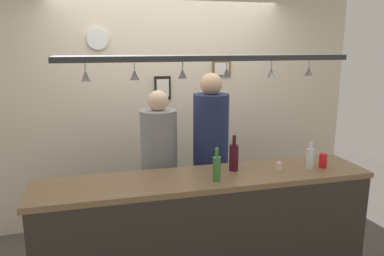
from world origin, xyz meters
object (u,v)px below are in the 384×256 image
(person_right_navy_shirt, at_px, (211,146))
(bottle_wine_dark_red, at_px, (234,157))
(person_left_grey_shirt, at_px, (159,159))
(cupcake, at_px, (279,166))
(bottle_beer_green_import, at_px, (217,168))
(drink_can, at_px, (323,160))
(picture_frame_upper_small, at_px, (221,69))
(picture_frame_crest, at_px, (163,88))
(bottle_soda_clear, at_px, (310,158))
(wall_clock, at_px, (98,39))

(person_right_navy_shirt, bearing_deg, bottle_wine_dark_red, -87.16)
(person_left_grey_shirt, height_order, cupcake, person_left_grey_shirt)
(person_left_grey_shirt, distance_m, bottle_beer_green_import, 0.82)
(person_right_navy_shirt, xyz_separation_m, bottle_beer_green_import, (-0.19, -0.74, 0.04))
(bottle_wine_dark_red, distance_m, bottle_beer_green_import, 0.29)
(person_right_navy_shirt, relative_size, drink_can, 14.57)
(drink_can, relative_size, picture_frame_upper_small, 0.55)
(bottle_beer_green_import, distance_m, picture_frame_crest, 1.59)
(bottle_beer_green_import, relative_size, picture_frame_upper_small, 1.18)
(cupcake, height_order, picture_frame_crest, picture_frame_crest)
(bottle_soda_clear, relative_size, cupcake, 2.95)
(person_right_navy_shirt, xyz_separation_m, picture_frame_upper_small, (0.37, 0.78, 0.68))
(person_left_grey_shirt, distance_m, picture_frame_upper_small, 1.41)
(picture_frame_upper_small, bearing_deg, bottle_beer_green_import, -110.09)
(cupcake, bearing_deg, bottle_wine_dark_red, 165.59)
(person_left_grey_shirt, bearing_deg, bottle_wine_dark_red, -45.75)
(bottle_beer_green_import, distance_m, wall_clock, 1.98)
(bottle_soda_clear, bearing_deg, person_left_grey_shirt, 150.68)
(bottle_wine_dark_red, bearing_deg, wall_clock, 127.75)
(bottle_soda_clear, xyz_separation_m, cupcake, (-0.27, 0.02, -0.06))
(drink_can, bearing_deg, wall_clock, 141.01)
(person_right_navy_shirt, xyz_separation_m, bottle_soda_clear, (0.67, -0.66, 0.02))
(picture_frame_crest, bearing_deg, picture_frame_upper_small, 0.00)
(picture_frame_upper_small, distance_m, picture_frame_crest, 0.72)
(person_left_grey_shirt, height_order, person_right_navy_shirt, person_right_navy_shirt)
(person_right_navy_shirt, distance_m, picture_frame_upper_small, 1.10)
(bottle_beer_green_import, bearing_deg, person_right_navy_shirt, 75.80)
(picture_frame_upper_small, xyz_separation_m, picture_frame_crest, (-0.69, 0.00, -0.20))
(bottle_beer_green_import, relative_size, drink_can, 2.13)
(person_right_navy_shirt, relative_size, bottle_soda_clear, 7.73)
(person_right_navy_shirt, bearing_deg, picture_frame_upper_small, 64.69)
(picture_frame_upper_small, bearing_deg, cupcake, -88.98)
(person_left_grey_shirt, bearing_deg, drink_can, -27.38)
(bottle_wine_dark_red, relative_size, bottle_soda_clear, 1.30)
(bottle_beer_green_import, distance_m, drink_can, 0.98)
(bottle_wine_dark_red, xyz_separation_m, wall_clock, (-1.02, 1.32, 0.96))
(person_right_navy_shirt, xyz_separation_m, bottle_wine_dark_red, (0.03, -0.55, 0.05))
(person_left_grey_shirt, bearing_deg, picture_frame_crest, 76.61)
(cupcake, xyz_separation_m, picture_frame_crest, (-0.71, 1.42, 0.51))
(picture_frame_upper_small, bearing_deg, bottle_wine_dark_red, -104.45)
(bottle_beer_green_import, bearing_deg, bottle_wine_dark_red, 42.35)
(drink_can, distance_m, cupcake, 0.40)
(bottle_wine_dark_red, distance_m, picture_frame_upper_small, 1.51)
(bottle_wine_dark_red, xyz_separation_m, picture_frame_upper_small, (0.34, 1.33, 0.63))
(person_left_grey_shirt, relative_size, drink_can, 13.36)
(bottle_wine_dark_red, bearing_deg, bottle_beer_green_import, -137.65)
(drink_can, bearing_deg, bottle_soda_clear, 174.76)
(bottle_soda_clear, xyz_separation_m, wall_clock, (-1.67, 1.43, 0.99))
(bottle_soda_clear, height_order, drink_can, bottle_soda_clear)
(person_left_grey_shirt, height_order, bottle_wine_dark_red, person_left_grey_shirt)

